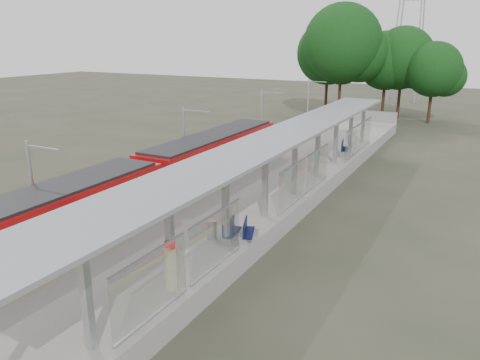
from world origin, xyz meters
name	(u,v)px	position (x,y,z in m)	size (l,w,h in m)	color
trackbed	(216,184)	(-4.50, 20.00, 0.12)	(3.00, 70.00, 0.24)	#59544C
platform	(276,188)	(0.00, 20.00, 0.50)	(6.00, 50.00, 1.00)	gray
tactile_strip	(241,175)	(-2.55, 20.00, 1.01)	(0.60, 50.00, 0.02)	yellow
end_fence	(369,116)	(0.00, 44.95, 1.60)	(6.00, 0.10, 1.20)	#9EA0A5
train	(146,185)	(-4.50, 12.68, 2.05)	(2.74, 27.60, 3.62)	black
canopy	(276,146)	(1.61, 16.19, 4.20)	(3.27, 38.00, 3.66)	#9EA0A5
tree_cluster	(367,53)	(-2.56, 52.74, 7.92)	(19.99, 12.84, 13.79)	#382316
catenary_masts	(185,144)	(-6.22, 19.00, 2.91)	(2.08, 48.16, 5.40)	#9EA0A5
bench_near	(230,230)	(1.94, 10.51, 1.51)	(0.63, 1.47, 0.97)	#0D1443
bench_mid	(247,231)	(2.62, 10.83, 1.51)	(0.92, 1.47, 0.96)	#0D1443
bench_far	(344,148)	(1.92, 28.61, 1.59)	(0.85, 1.71, 1.12)	#0D1443
info_pillar_near	(171,268)	(2.08, 5.85, 1.81)	(0.42, 0.42, 1.87)	beige
info_pillar_far	(318,149)	(0.57, 26.32, 1.80)	(0.42, 0.42, 1.85)	beige
litter_bin	(212,230)	(1.11, 10.31, 1.45)	(0.44, 0.44, 0.89)	#9EA0A5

